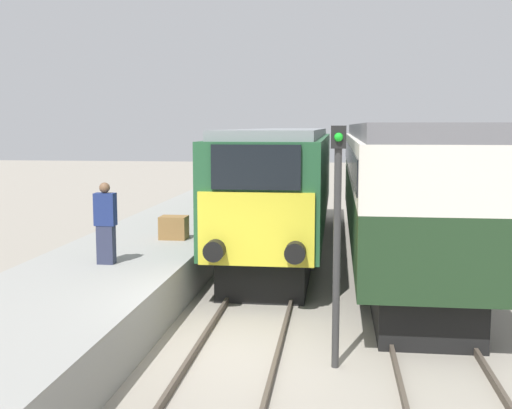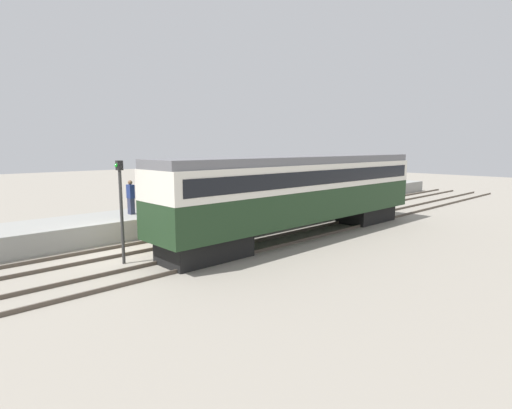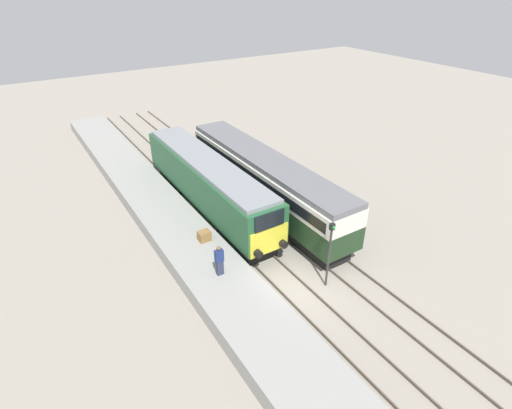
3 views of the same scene
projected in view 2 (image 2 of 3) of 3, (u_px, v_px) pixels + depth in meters
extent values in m
plane|color=gray|center=(117.00, 253.00, 16.95)|extent=(120.00, 120.00, 0.00)
cube|color=gray|center=(217.00, 211.00, 24.70)|extent=(3.50, 50.00, 1.00)
cube|color=#4C4238|center=(203.00, 232.00, 20.86)|extent=(0.07, 60.00, 0.14)
cube|color=#4C4238|center=(220.00, 236.00, 19.83)|extent=(0.07, 60.00, 0.14)
cube|color=#4C4238|center=(246.00, 243.00, 18.42)|extent=(0.07, 60.00, 0.14)
cube|color=#4C4238|center=(268.00, 248.00, 17.39)|extent=(0.07, 60.00, 0.14)
cube|color=black|center=(212.00, 225.00, 20.32)|extent=(2.03, 4.00, 1.00)
cube|color=black|center=(330.00, 205.00, 27.23)|extent=(2.03, 4.00, 1.00)
cube|color=#235633|center=(280.00, 184.00, 23.52)|extent=(2.70, 15.13, 2.62)
cube|color=yellow|center=(167.00, 205.00, 18.40)|extent=(2.48, 0.10, 1.57)
cube|color=black|center=(166.00, 177.00, 18.21)|extent=(1.89, 0.10, 0.94)
cube|color=gray|center=(280.00, 159.00, 23.31)|extent=(2.38, 14.53, 0.24)
cylinder|color=black|center=(154.00, 213.00, 18.93)|extent=(0.44, 0.35, 0.44)
cylinder|color=black|center=(174.00, 218.00, 17.71)|extent=(0.44, 0.35, 0.44)
cube|color=black|center=(205.00, 248.00, 15.90)|extent=(1.89, 3.60, 0.95)
cube|color=black|center=(366.00, 213.00, 24.06)|extent=(1.89, 3.60, 0.95)
cube|color=#1E381E|center=(303.00, 203.00, 19.81)|extent=(2.70, 16.36, 1.51)
cube|color=silver|center=(303.00, 176.00, 19.61)|extent=(2.71, 16.36, 1.19)
cube|color=black|center=(303.00, 176.00, 19.61)|extent=(2.75, 15.71, 0.65)
cube|color=slate|center=(303.00, 160.00, 19.50)|extent=(2.48, 16.36, 0.36)
cube|color=#2D334C|center=(131.00, 206.00, 20.62)|extent=(0.36, 0.24, 0.84)
cube|color=navy|center=(131.00, 191.00, 20.51)|extent=(0.44, 0.26, 0.70)
sphere|color=brown|center=(130.00, 182.00, 20.44)|extent=(0.23, 0.23, 0.23)
cylinder|color=#333333|center=(122.00, 218.00, 15.14)|extent=(0.12, 0.12, 3.60)
cube|color=black|center=(119.00, 165.00, 14.85)|extent=(0.24, 0.20, 0.36)
sphere|color=green|center=(116.00, 165.00, 14.78)|extent=(0.14, 0.14, 0.14)
cube|color=olive|center=(190.00, 204.00, 22.34)|extent=(0.70, 0.56, 0.60)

